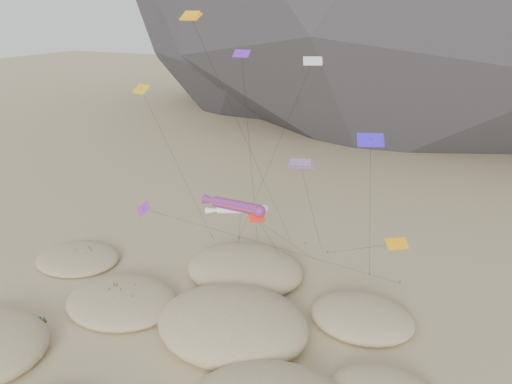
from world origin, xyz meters
TOP-DOWN VIEW (x-y plane):
  - ground at (0.00, 0.00)m, footprint 500.00×500.00m
  - dunes at (-1.13, 3.55)m, footprint 50.23×38.43m
  - dune_grass at (-0.44, 3.91)m, footprint 42.17×28.86m
  - kite_stakes at (2.36, 23.65)m, footprint 26.16×6.35m
  - rainbow_tube_kite at (0.60, 9.57)m, footprint 8.93×15.08m
  - white_tube_kite at (0.01, 11.60)m, footprint 7.52×9.97m
  - orange_parafoil at (-7.16, 15.83)m, footprint 8.94×12.33m
  - multi_parafoil at (6.06, 13.64)m, footprint 2.61×12.57m
  - delta_kites at (1.96, 11.89)m, footprint 29.70×18.56m

SIDE VIEW (x-z plane):
  - ground at x=0.00m, z-range 0.00..0.00m
  - kite_stakes at x=2.36m, z-range 0.00..0.30m
  - dunes at x=-1.13m, z-range -1.48..3.01m
  - dune_grass at x=-0.44m, z-range 0.07..1.63m
  - white_tube_kite at x=0.01m, z-range 4.92..16.09m
  - rainbow_tube_kite at x=0.60m, z-range 5.45..18.17m
  - multi_parafoil at x=6.06m, z-range 7.48..23.68m
  - delta_kites at x=1.96m, z-range 3.41..29.79m
  - orange_parafoil at x=-7.16m, z-range 14.11..44.11m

